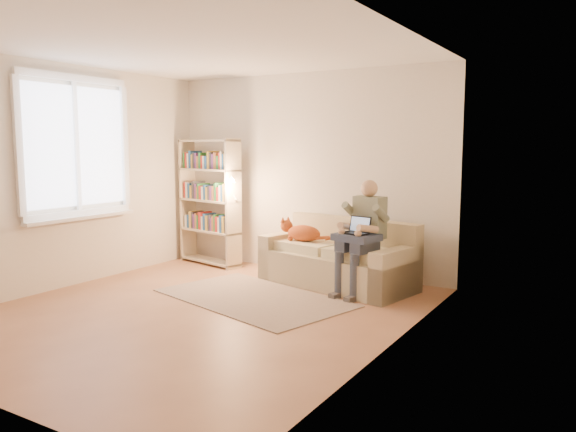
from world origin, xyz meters
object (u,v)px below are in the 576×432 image
Objects in this scene: person at (363,230)px; cat at (304,232)px; laptop at (353,229)px; sofa at (339,262)px; bookshelf at (210,195)px.

cat is (-0.87, 0.21, -0.12)m from person.
laptop is (-0.08, -0.09, 0.02)m from person.
person is 1.88× the size of cat.
person is at bearing -1.65° from cat.
sofa is 2.19m from bookshelf.
bookshelf is (-2.49, 0.39, 0.24)m from person.
cat is 2.21× the size of laptop.
sofa is 6.40× the size of laptop.
cat is (-0.46, -0.02, 0.32)m from sofa.
bookshelf reaches higher than sofa.
laptop reaches higher than cat.
person reaches higher than cat.
laptop is at bearing 0.71° from bookshelf.
cat is 0.86m from laptop.
laptop is at bearing -32.31° from sofa.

